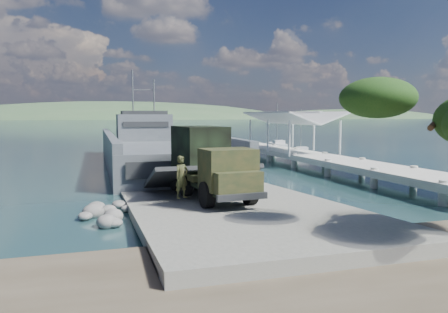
# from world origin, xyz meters

# --- Properties ---
(ground) EXTENTS (1400.00, 1400.00, 0.00)m
(ground) POSITION_xyz_m (0.00, 0.00, 0.00)
(ground) COLOR #1C3C44
(ground) RESTS_ON ground
(boat_ramp) EXTENTS (10.00, 18.00, 0.50)m
(boat_ramp) POSITION_xyz_m (0.00, -1.00, 0.25)
(boat_ramp) COLOR slate
(boat_ramp) RESTS_ON ground
(shoreline_rocks) EXTENTS (3.20, 5.60, 0.90)m
(shoreline_rocks) POSITION_xyz_m (-6.20, 0.50, 0.00)
(shoreline_rocks) COLOR slate
(shoreline_rocks) RESTS_ON ground
(distant_headlands) EXTENTS (1000.00, 240.00, 48.00)m
(distant_headlands) POSITION_xyz_m (50.00, 560.00, 0.00)
(distant_headlands) COLOR #395A38
(distant_headlands) RESTS_ON ground
(pier) EXTENTS (6.40, 44.00, 6.10)m
(pier) POSITION_xyz_m (13.00, 18.77, 1.60)
(pier) COLOR #B6B4AB
(pier) RESTS_ON ground
(landing_craft) EXTENTS (9.86, 37.60, 11.13)m
(landing_craft) POSITION_xyz_m (-0.53, 22.17, 0.91)
(landing_craft) COLOR #4D555B
(landing_craft) RESTS_ON ground
(military_truck) EXTENTS (3.24, 8.27, 3.75)m
(military_truck) POSITION_xyz_m (-0.66, 1.89, 2.36)
(military_truck) COLOR black
(military_truck) RESTS_ON boat_ramp
(soldier) EXTENTS (0.89, 0.79, 2.05)m
(soldier) POSITION_xyz_m (-2.57, -0.28, 1.52)
(soldier) COLOR #1F2D19
(soldier) RESTS_ON boat_ramp
(sailboat_near) EXTENTS (2.53, 4.95, 5.80)m
(sailboat_near) POSITION_xyz_m (18.39, 28.33, 0.31)
(sailboat_near) COLOR silver
(sailboat_near) RESTS_ON ground
(sailboat_far) EXTENTS (2.52, 5.97, 7.05)m
(sailboat_far) POSITION_xyz_m (19.97, 39.12, 0.38)
(sailboat_far) COLOR silver
(sailboat_far) RESTS_ON ground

